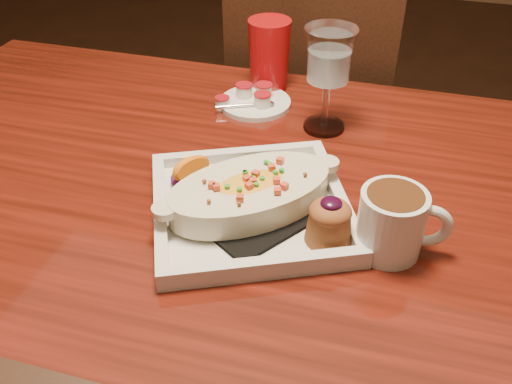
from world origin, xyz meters
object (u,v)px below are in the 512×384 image
(chair_far, at_px, (312,130))
(red_tumbler, at_px, (269,55))
(coffee_mug, at_px, (394,221))
(goblet, at_px, (329,61))
(saucer, at_px, (255,100))
(plate, at_px, (255,199))
(table, at_px, (244,235))

(chair_far, distance_m, red_tumbler, 0.41)
(coffee_mug, xyz_separation_m, goblet, (-0.15, 0.31, 0.08))
(saucer, bearing_deg, plate, -73.70)
(goblet, distance_m, red_tumbler, 0.21)
(chair_far, bearing_deg, coffee_mug, 108.88)
(red_tumbler, bearing_deg, table, -81.38)
(table, xyz_separation_m, red_tumbler, (-0.06, 0.37, 0.17))
(coffee_mug, distance_m, saucer, 0.48)
(saucer, relative_size, red_tumbler, 0.98)
(table, relative_size, saucer, 10.35)
(table, xyz_separation_m, goblet, (0.09, 0.23, 0.23))
(goblet, relative_size, red_tumbler, 1.32)
(table, bearing_deg, goblet, 69.06)
(plate, xyz_separation_m, saucer, (-0.10, 0.34, -0.02))
(table, relative_size, chair_far, 1.61)
(table, distance_m, chair_far, 0.65)
(chair_far, bearing_deg, table, 90.00)
(coffee_mug, height_order, saucer, coffee_mug)
(goblet, xyz_separation_m, red_tumbler, (-0.15, 0.14, -0.06))
(goblet, height_order, saucer, goblet)
(chair_far, bearing_deg, goblet, 102.68)
(coffee_mug, distance_m, red_tumbler, 0.54)
(plate, distance_m, saucer, 0.36)
(goblet, bearing_deg, coffee_mug, -63.83)
(chair_far, relative_size, plate, 2.40)
(table, xyz_separation_m, saucer, (-0.06, 0.28, 0.11))
(plate, relative_size, saucer, 2.67)
(table, relative_size, coffee_mug, 11.47)
(saucer, height_order, red_tumbler, red_tumbler)
(plate, xyz_separation_m, coffee_mug, (0.20, -0.02, 0.02))
(chair_far, xyz_separation_m, red_tumbler, (-0.06, -0.26, 0.32))
(saucer, bearing_deg, coffee_mug, -49.93)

